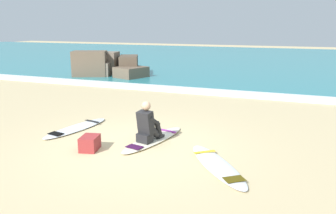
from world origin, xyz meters
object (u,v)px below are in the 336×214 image
(surfboard_main, at_px, (154,139))
(surfboard_spare_near, at_px, (76,128))
(surfer_seated, at_px, (148,126))
(surfboard_spare_far, at_px, (217,165))
(beach_bag, at_px, (90,143))

(surfboard_main, bearing_deg, surfboard_spare_near, 177.91)
(surfer_seated, distance_m, surfboard_spare_far, 2.00)
(surfer_seated, xyz_separation_m, surfboard_spare_near, (-2.24, 0.31, -0.40))
(surfboard_spare_far, bearing_deg, surfer_seated, 158.17)
(surfboard_main, xyz_separation_m, surfer_seated, (-0.04, -0.23, 0.40))
(surfboard_main, bearing_deg, surfer_seated, -101.20)
(surfer_seated, relative_size, surfboard_spare_far, 0.45)
(surfer_seated, xyz_separation_m, beach_bag, (-1.02, -0.86, -0.28))
(surfer_seated, relative_size, beach_bag, 1.97)
(surfer_seated, bearing_deg, beach_bag, -139.85)
(surfboard_spare_near, bearing_deg, surfer_seated, -7.88)
(surfer_seated, bearing_deg, surfboard_spare_near, 172.12)
(surfboard_main, relative_size, surfboard_spare_far, 1.12)
(surfboard_spare_near, height_order, beach_bag, beach_bag)
(surfboard_spare_far, relative_size, beach_bag, 4.41)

